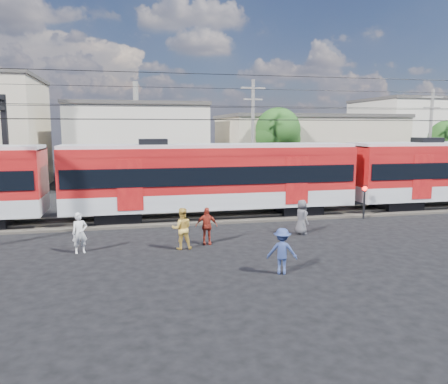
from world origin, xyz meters
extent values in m
plane|color=black|center=(0.00, 0.00, 0.00)|extent=(120.00, 120.00, 0.00)
cube|color=#2D2823|center=(0.00, 8.00, 0.06)|extent=(70.00, 3.40, 0.12)
cube|color=#59544C|center=(0.00, 7.25, 0.18)|extent=(70.00, 0.12, 0.12)
cube|color=#59544C|center=(0.00, 8.75, 0.18)|extent=(70.00, 0.12, 0.12)
cube|color=black|center=(-3.53, 8.00, 0.35)|extent=(2.40, 2.20, 0.70)
cube|color=black|center=(6.71, 8.00, 0.35)|extent=(2.40, 2.20, 0.70)
cube|color=#9DA0A5|center=(1.59, 8.00, 1.15)|extent=(16.00, 3.00, 0.90)
cube|color=maroon|center=(1.59, 8.00, 2.80)|extent=(16.00, 3.00, 2.40)
cube|color=black|center=(1.59, 8.00, 2.55)|extent=(15.68, 3.08, 0.95)
cube|color=#9DA0A5|center=(1.59, 8.00, 4.05)|extent=(16.00, 2.60, 0.25)
cube|color=black|center=(13.27, 8.00, 0.35)|extent=(2.40, 2.20, 0.70)
cube|color=black|center=(-10.00, 12.50, 3.50)|extent=(0.30, 0.30, 7.00)
cylinder|color=black|center=(0.00, 7.30, 5.50)|extent=(70.00, 0.03, 0.03)
cylinder|color=black|center=(0.00, 8.70, 5.50)|extent=(70.00, 0.03, 0.03)
cylinder|color=black|center=(0.00, 7.30, 6.20)|extent=(70.00, 0.03, 0.03)
cylinder|color=black|center=(0.00, 8.70, 6.20)|extent=(70.00, 0.03, 0.03)
cylinder|color=black|center=(0.00, 4.50, 7.50)|extent=(70.00, 0.03, 0.03)
cylinder|color=black|center=(0.00, 11.50, 7.50)|extent=(70.00, 0.03, 0.03)
cube|color=beige|center=(-2.00, 27.00, 3.50)|extent=(12.00, 12.00, 7.00)
cube|color=#3F3D3A|center=(-2.00, 27.00, 7.15)|extent=(12.24, 12.24, 0.30)
cube|color=tan|center=(14.00, 24.00, 3.00)|extent=(16.00, 10.00, 6.00)
cube|color=#3F3D3A|center=(14.00, 24.00, 6.15)|extent=(16.32, 10.20, 0.30)
cube|color=beige|center=(28.00, 28.00, 4.00)|extent=(10.00, 10.00, 8.00)
cube|color=#3F3D3A|center=(28.00, 28.00, 8.15)|extent=(10.20, 10.20, 0.30)
cylinder|color=slate|center=(6.00, 15.00, 4.25)|extent=(0.24, 0.24, 8.50)
cube|color=slate|center=(6.00, 15.00, 7.90)|extent=(1.80, 0.12, 0.12)
cube|color=slate|center=(6.00, 15.00, 7.10)|extent=(1.40, 0.12, 0.12)
cylinder|color=slate|center=(20.00, 14.00, 4.00)|extent=(0.24, 0.24, 8.00)
cube|color=slate|center=(20.00, 14.00, 7.40)|extent=(1.80, 0.12, 0.12)
cube|color=slate|center=(20.00, 14.00, 6.60)|extent=(1.40, 0.12, 0.12)
cylinder|color=#382619|center=(9.00, 18.00, 1.96)|extent=(0.36, 0.36, 3.92)
sphere|color=#1D4614|center=(9.00, 18.00, 4.90)|extent=(3.64, 3.64, 3.64)
sphere|color=#1D4614|center=(9.60, 18.30, 4.20)|extent=(2.80, 2.80, 2.80)
cylinder|color=#382619|center=(24.00, 17.00, 1.68)|extent=(0.36, 0.36, 3.36)
sphere|color=#1D4614|center=(24.00, 17.00, 4.20)|extent=(3.12, 3.12, 3.12)
imported|color=silver|center=(-4.95, 2.32, 0.83)|extent=(0.70, 0.56, 1.66)
imported|color=gold|center=(-0.84, 2.02, 0.88)|extent=(0.88, 0.70, 1.75)
imported|color=navy|center=(2.16, -1.89, 0.81)|extent=(1.18, 0.91, 1.62)
imported|color=maroon|center=(0.30, 2.55, 0.82)|extent=(0.97, 0.44, 1.63)
imported|color=#454449|center=(5.08, 3.37, 0.83)|extent=(0.69, 0.91, 1.66)
cylinder|color=black|center=(9.86, 5.96, 0.88)|extent=(0.12, 0.12, 1.77)
sphere|color=#FF140C|center=(9.86, 5.96, 1.72)|extent=(0.27, 0.27, 0.27)
cube|color=black|center=(9.86, 5.96, 1.72)|extent=(0.25, 0.06, 0.34)
camera|label=1|loc=(-2.99, -15.76, 5.01)|focal=35.00mm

